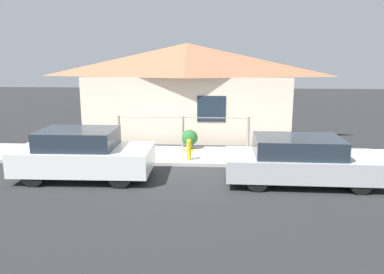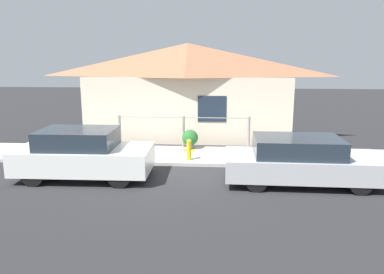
{
  "view_description": "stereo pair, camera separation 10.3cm",
  "coord_description": "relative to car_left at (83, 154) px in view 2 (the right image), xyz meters",
  "views": [
    {
      "loc": [
        1.24,
        -11.38,
        3.43
      ],
      "look_at": [
        0.46,
        0.3,
        0.9
      ],
      "focal_mm": 35.0,
      "sensor_mm": 36.0,
      "label": 1
    },
    {
      "loc": [
        1.34,
        -11.38,
        3.43
      ],
      "look_at": [
        0.46,
        0.3,
        0.9
      ],
      "focal_mm": 35.0,
      "sensor_mm": 36.0,
      "label": 2
    }
  ],
  "objects": [
    {
      "name": "sidewalk",
      "position": [
        2.54,
        2.48,
        -0.65
      ],
      "size": [
        24.0,
        2.28,
        0.11
      ],
      "color": "#B2AFA8",
      "rests_on": "ground_plane"
    },
    {
      "name": "house",
      "position": [
        2.54,
        5.32,
        2.4
      ],
      "size": [
        8.66,
        2.23,
        3.95
      ],
      "color": "beige",
      "rests_on": "ground_plane"
    },
    {
      "name": "car_left",
      "position": [
        0.0,
        0.0,
        0.0
      ],
      "size": [
        3.84,
        1.81,
        1.42
      ],
      "rotation": [
        0.0,
        0.0,
        0.02
      ],
      "color": "white",
      "rests_on": "ground_plane"
    },
    {
      "name": "fire_hydrant",
      "position": [
        2.89,
        1.73,
        -0.23
      ],
      "size": [
        0.35,
        0.16,
        0.69
      ],
      "color": "yellow",
      "rests_on": "sidewalk"
    },
    {
      "name": "potted_plant_near_hydrant",
      "position": [
        2.81,
        3.25,
        -0.2
      ],
      "size": [
        0.58,
        0.58,
        0.7
      ],
      "color": "slate",
      "rests_on": "sidewalk"
    },
    {
      "name": "ground_plane",
      "position": [
        2.54,
        1.34,
        -0.71
      ],
      "size": [
        60.0,
        60.0,
        0.0
      ],
      "primitive_type": "plane",
      "color": "#262628"
    },
    {
      "name": "fence",
      "position": [
        2.54,
        3.47,
        0.05
      ],
      "size": [
        4.9,
        0.1,
        1.17
      ],
      "color": "gray",
      "rests_on": "sidewalk"
    },
    {
      "name": "car_right",
      "position": [
        6.11,
        0.0,
        -0.06
      ],
      "size": [
        4.22,
        1.81,
        1.29
      ],
      "rotation": [
        0.0,
        0.0,
        -0.01
      ],
      "color": "#B7B7BC",
      "rests_on": "ground_plane"
    }
  ]
}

